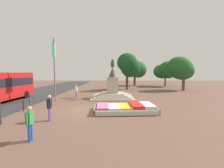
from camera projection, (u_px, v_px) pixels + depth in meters
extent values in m
plane|color=brown|center=(83.00, 110.00, 12.60)|extent=(93.42, 93.42, 0.00)
cube|color=#38281C|center=(125.00, 109.00, 12.25)|extent=(4.90, 2.67, 0.38)
cube|color=gray|center=(127.00, 113.00, 11.01)|extent=(4.96, 0.40, 0.42)
cube|color=gray|center=(123.00, 106.00, 13.49)|extent=(4.96, 0.40, 0.42)
cube|color=gray|center=(95.00, 109.00, 12.12)|extent=(0.26, 2.59, 0.42)
cube|color=gray|center=(154.00, 109.00, 12.38)|extent=(0.26, 2.59, 0.42)
cube|color=#D86699|center=(103.00, 106.00, 12.14)|extent=(1.04, 2.24, 0.16)
cube|color=white|center=(114.00, 106.00, 12.18)|extent=(1.04, 2.24, 0.12)
cube|color=yellow|center=(125.00, 106.00, 12.23)|extent=(1.04, 2.24, 0.12)
cube|color=red|center=(136.00, 105.00, 12.27)|extent=(1.04, 2.24, 0.26)
cube|color=white|center=(147.00, 105.00, 12.32)|extent=(1.04, 2.24, 0.25)
cube|color=#B2BCAD|center=(127.00, 113.00, 10.96)|extent=(4.72, 0.48, 0.34)
cube|color=#B3A995|center=(113.00, 97.00, 19.01)|extent=(5.07, 5.07, 0.15)
cube|color=#B3A894|center=(113.00, 96.00, 19.00)|extent=(4.32, 4.32, 0.15)
cube|color=#B1A792|center=(113.00, 95.00, 18.99)|extent=(3.57, 3.57, 0.15)
cube|color=#B0A691|center=(113.00, 93.00, 18.98)|extent=(2.82, 2.82, 0.15)
cube|color=#B2A893|center=(113.00, 86.00, 18.90)|extent=(1.34, 1.34, 1.85)
cube|color=#B2A893|center=(113.00, 78.00, 18.82)|extent=(1.58, 1.58, 0.12)
cone|color=#384233|center=(113.00, 72.00, 18.77)|extent=(1.00, 1.00, 1.24)
cylinder|color=#384233|center=(113.00, 65.00, 18.70)|extent=(0.43, 0.43, 0.72)
sphere|color=#384233|center=(113.00, 60.00, 18.66)|extent=(0.32, 0.32, 0.32)
cylinder|color=#384233|center=(113.00, 63.00, 18.42)|extent=(0.15, 0.59, 0.50)
cylinder|color=slate|center=(54.00, 70.00, 16.81)|extent=(0.14, 0.14, 7.01)
cube|color=#8CBF2D|center=(55.00, 50.00, 16.91)|extent=(0.04, 0.41, 1.58)
cylinder|color=slate|center=(55.00, 43.00, 16.85)|extent=(0.06, 0.55, 0.03)
cube|color=#1972B2|center=(53.00, 50.00, 16.38)|extent=(0.04, 0.39, 1.60)
cylinder|color=slate|center=(53.00, 43.00, 16.32)|extent=(0.06, 0.53, 0.03)
cylinder|color=black|center=(7.00, 94.00, 18.65)|extent=(0.32, 0.91, 0.90)
cylinder|color=black|center=(26.00, 95.00, 18.53)|extent=(0.32, 0.91, 0.90)
cylinder|color=#8C4C99|center=(76.00, 95.00, 18.72)|extent=(0.13, 0.13, 0.83)
cylinder|color=#8C4C99|center=(77.00, 94.00, 18.90)|extent=(0.13, 0.13, 0.83)
cube|color=beige|center=(76.00, 89.00, 18.75)|extent=(0.23, 0.38, 0.59)
cylinder|color=beige|center=(76.00, 89.00, 18.52)|extent=(0.09, 0.09, 0.56)
cylinder|color=beige|center=(77.00, 89.00, 18.99)|extent=(0.09, 0.09, 0.56)
sphere|color=tan|center=(76.00, 86.00, 18.72)|extent=(0.21, 0.21, 0.21)
cube|color=olive|center=(77.00, 93.00, 19.09)|extent=(0.12, 0.28, 0.22)
cylinder|color=#264CA5|center=(29.00, 133.00, 6.87)|extent=(0.13, 0.13, 0.82)
cylinder|color=#264CA5|center=(31.00, 132.00, 7.04)|extent=(0.13, 0.13, 0.82)
cube|color=#338C4C|center=(30.00, 118.00, 6.90)|extent=(0.22, 0.38, 0.58)
cylinder|color=#338C4C|center=(27.00, 120.00, 6.66)|extent=(0.09, 0.09, 0.56)
cylinder|color=#338C4C|center=(32.00, 117.00, 7.14)|extent=(0.09, 0.09, 0.56)
sphere|color=tan|center=(29.00, 108.00, 6.87)|extent=(0.21, 0.21, 0.21)
cylinder|color=#8C4C99|center=(50.00, 114.00, 9.99)|extent=(0.13, 0.13, 0.86)
cylinder|color=#8C4C99|center=(49.00, 115.00, 9.81)|extent=(0.13, 0.13, 0.86)
cube|color=black|center=(49.00, 103.00, 9.84)|extent=(0.24, 0.39, 0.61)
cylinder|color=black|center=(51.00, 103.00, 10.08)|extent=(0.09, 0.09, 0.58)
cylinder|color=black|center=(48.00, 105.00, 9.60)|extent=(0.09, 0.09, 0.58)
sphere|color=beige|center=(49.00, 97.00, 9.81)|extent=(0.22, 0.22, 0.22)
cylinder|color=#2D2D33|center=(24.00, 106.00, 12.35)|extent=(0.13, 0.13, 0.80)
sphere|color=#2D2D33|center=(23.00, 101.00, 12.32)|extent=(0.14, 0.14, 0.14)
cylinder|color=#4C5156|center=(30.00, 103.00, 13.43)|extent=(0.13, 0.13, 0.83)
sphere|color=#4C5156|center=(30.00, 98.00, 13.39)|extent=(0.14, 0.14, 0.14)
cylinder|color=brown|center=(183.00, 84.00, 26.39)|extent=(0.49, 0.49, 2.39)
ellipsoid|color=#24592C|center=(182.00, 71.00, 26.85)|extent=(4.04, 4.02, 3.34)
ellipsoid|color=#255D2C|center=(184.00, 67.00, 26.54)|extent=(2.99, 3.08, 2.60)
ellipsoid|color=#215C27|center=(179.00, 67.00, 26.46)|extent=(4.01, 3.89, 3.57)
cylinder|color=#4C3823|center=(127.00, 83.00, 27.89)|extent=(0.48, 0.48, 2.60)
ellipsoid|color=#174D25|center=(130.00, 67.00, 28.43)|extent=(3.77, 4.00, 3.76)
ellipsoid|color=#174D23|center=(127.00, 62.00, 27.00)|extent=(3.59, 3.08, 3.37)
cylinder|color=#4C3823|center=(165.00, 82.00, 34.59)|extent=(0.31, 0.31, 2.17)
ellipsoid|color=#23592A|center=(168.00, 70.00, 33.67)|extent=(4.27, 3.71, 3.87)
ellipsoid|color=#265F2C|center=(163.00, 71.00, 34.96)|extent=(4.26, 4.42, 3.40)
ellipsoid|color=#245827|center=(168.00, 70.00, 33.73)|extent=(3.52, 3.72, 3.31)
cylinder|color=#4C3823|center=(135.00, 81.00, 36.60)|extent=(0.51, 0.51, 2.40)
ellipsoid|color=#316833|center=(136.00, 69.00, 36.86)|extent=(4.34, 3.95, 3.32)
ellipsoid|color=#2C6930|center=(138.00, 69.00, 36.50)|extent=(4.04, 4.16, 4.01)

